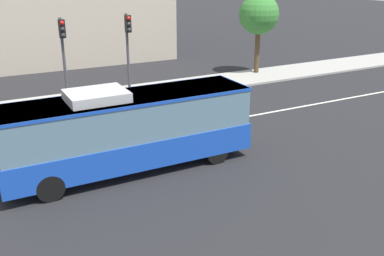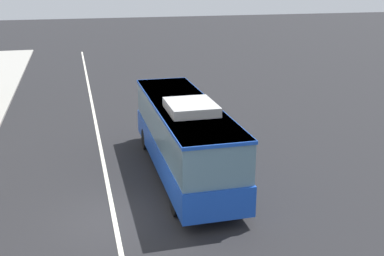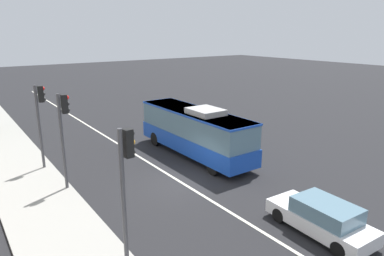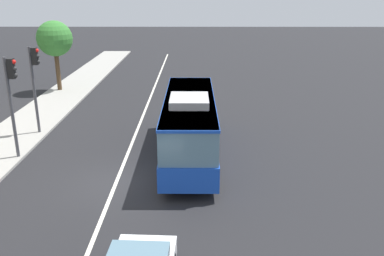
% 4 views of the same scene
% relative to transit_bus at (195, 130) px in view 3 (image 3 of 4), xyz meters
% --- Properties ---
extents(ground_plane, '(160.00, 160.00, 0.00)m').
position_rel_transit_bus_xyz_m(ground_plane, '(-3.14, 3.27, -1.81)').
color(ground_plane, black).
extents(sidewalk_kerb, '(80.00, 3.64, 0.14)m').
position_rel_transit_bus_xyz_m(sidewalk_kerb, '(-3.14, 10.31, -1.74)').
color(sidewalk_kerb, '#9E9B93').
rests_on(sidewalk_kerb, ground_plane).
extents(lane_centre_line, '(76.00, 0.16, 0.01)m').
position_rel_transit_bus_xyz_m(lane_centre_line, '(-3.14, 3.27, -1.80)').
color(lane_centre_line, silver).
rests_on(lane_centre_line, ground_plane).
extents(transit_bus, '(10.00, 2.50, 3.46)m').
position_rel_transit_bus_xyz_m(transit_bus, '(0.00, 0.00, 0.00)').
color(transit_bus, '#1947B7').
rests_on(transit_bus, ground_plane).
extents(sedan_white, '(4.58, 2.01, 1.46)m').
position_rel_transit_bus_xyz_m(sedan_white, '(-10.81, 1.33, -1.09)').
color(sedan_white, white).
rests_on(sedan_white, ground_plane).
extents(traffic_light_near_corner, '(0.35, 0.62, 5.20)m').
position_rel_transit_bus_xyz_m(traffic_light_near_corner, '(-8.17, 8.77, 1.75)').
color(traffic_light_near_corner, '#47474C').
rests_on(traffic_light_near_corner, ground_plane).
extents(traffic_light_mid_block, '(0.32, 0.62, 5.20)m').
position_rel_transit_bus_xyz_m(traffic_light_mid_block, '(-0.44, 8.59, 1.75)').
color(traffic_light_mid_block, '#47474C').
rests_on(traffic_light_mid_block, ground_plane).
extents(traffic_light_far_corner, '(0.33, 0.62, 5.20)m').
position_rel_transit_bus_xyz_m(traffic_light_far_corner, '(3.32, 8.87, 1.75)').
color(traffic_light_far_corner, '#47474C').
rests_on(traffic_light_far_corner, ground_plane).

